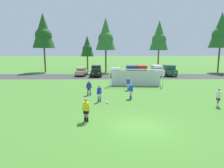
{
  "coord_description": "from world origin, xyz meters",
  "views": [
    {
      "loc": [
        -2.0,
        -12.38,
        4.86
      ],
      "look_at": [
        -1.76,
        7.22,
        1.67
      ],
      "focal_mm": 32.04,
      "sensor_mm": 36.0,
      "label": 1
    }
  ],
  "objects_px": {
    "player_trailing_back": "(99,94)",
    "parked_car_slot_far_left": "(81,71)",
    "soccer_goal": "(136,77)",
    "player_striker_near": "(128,84)",
    "player_midfield_center": "(131,91)",
    "soccer_ball": "(107,103)",
    "player_winger_left": "(218,97)",
    "player_defender_far": "(89,88)",
    "parked_car_slot_center_left": "(116,72)",
    "parked_car_slot_center_right": "(141,71)",
    "parked_car_slot_left": "(96,71)",
    "parked_car_slot_far_right": "(169,70)",
    "referee": "(86,110)",
    "parked_car_slot_center": "(131,71)",
    "parked_car_slot_right": "(157,71)"
  },
  "relations": [
    {
      "from": "player_midfield_center",
      "to": "parked_car_slot_center_right",
      "type": "distance_m",
      "value": 19.22
    },
    {
      "from": "parked_car_slot_center_left",
      "to": "parked_car_slot_center_right",
      "type": "bearing_deg",
      "value": 2.61
    },
    {
      "from": "parked_car_slot_center",
      "to": "parked_car_slot_center_right",
      "type": "height_order",
      "value": "same"
    },
    {
      "from": "soccer_goal",
      "to": "player_striker_near",
      "type": "distance_m",
      "value": 3.33
    },
    {
      "from": "parked_car_slot_left",
      "to": "parked_car_slot_center_left",
      "type": "height_order",
      "value": "parked_car_slot_left"
    },
    {
      "from": "parked_car_slot_right",
      "to": "parked_car_slot_far_right",
      "type": "xyz_separation_m",
      "value": [
        2.6,
        0.49,
        0.0
      ]
    },
    {
      "from": "referee",
      "to": "soccer_goal",
      "type": "bearing_deg",
      "value": 69.78
    },
    {
      "from": "player_striker_near",
      "to": "parked_car_slot_center_right",
      "type": "height_order",
      "value": "parked_car_slot_center_right"
    },
    {
      "from": "referee",
      "to": "parked_car_slot_center_right",
      "type": "bearing_deg",
      "value": 72.92
    },
    {
      "from": "soccer_ball",
      "to": "parked_car_slot_right",
      "type": "bearing_deg",
      "value": 65.73
    },
    {
      "from": "player_striker_near",
      "to": "parked_car_slot_center",
      "type": "distance_m",
      "value": 13.89
    },
    {
      "from": "referee",
      "to": "player_defender_far",
      "type": "relative_size",
      "value": 1.0
    },
    {
      "from": "parked_car_slot_far_right",
      "to": "soccer_goal",
      "type": "bearing_deg",
      "value": -124.22
    },
    {
      "from": "player_trailing_back",
      "to": "parked_car_slot_far_left",
      "type": "height_order",
      "value": "parked_car_slot_far_left"
    },
    {
      "from": "player_winger_left",
      "to": "parked_car_slot_far_right",
      "type": "distance_m",
      "value": 23.14
    },
    {
      "from": "parked_car_slot_far_left",
      "to": "parked_car_slot_center_right",
      "type": "height_order",
      "value": "parked_car_slot_center_right"
    },
    {
      "from": "player_defender_far",
      "to": "parked_car_slot_far_left",
      "type": "height_order",
      "value": "parked_car_slot_far_left"
    },
    {
      "from": "soccer_goal",
      "to": "player_winger_left",
      "type": "bearing_deg",
      "value": -60.87
    },
    {
      "from": "player_midfield_center",
      "to": "parked_car_slot_center_right",
      "type": "bearing_deg",
      "value": 77.9
    },
    {
      "from": "referee",
      "to": "parked_car_slot_center",
      "type": "distance_m",
      "value": 25.92
    },
    {
      "from": "player_striker_near",
      "to": "player_winger_left",
      "type": "xyz_separation_m",
      "value": [
        7.33,
        -7.71,
        0.0
      ]
    },
    {
      "from": "parked_car_slot_center_left",
      "to": "parked_car_slot_center",
      "type": "bearing_deg",
      "value": -2.07
    },
    {
      "from": "soccer_ball",
      "to": "parked_car_slot_far_left",
      "type": "height_order",
      "value": "parked_car_slot_far_left"
    },
    {
      "from": "player_winger_left",
      "to": "parked_car_slot_right",
      "type": "distance_m",
      "value": 22.53
    },
    {
      "from": "soccer_ball",
      "to": "player_midfield_center",
      "type": "height_order",
      "value": "player_midfield_center"
    },
    {
      "from": "player_winger_left",
      "to": "parked_car_slot_left",
      "type": "xyz_separation_m",
      "value": [
        -12.3,
        22.17,
        0.29
      ]
    },
    {
      "from": "player_midfield_center",
      "to": "player_winger_left",
      "type": "xyz_separation_m",
      "value": [
        7.49,
        -3.03,
        0.0
      ]
    },
    {
      "from": "parked_car_slot_left",
      "to": "parked_car_slot_center_left",
      "type": "bearing_deg",
      "value": -8.53
    },
    {
      "from": "player_striker_near",
      "to": "parked_car_slot_far_right",
      "type": "height_order",
      "value": "parked_car_slot_far_right"
    },
    {
      "from": "parked_car_slot_center_right",
      "to": "parked_car_slot_right",
      "type": "xyz_separation_m",
      "value": [
        3.24,
        0.71,
        0.0
      ]
    },
    {
      "from": "parked_car_slot_far_left",
      "to": "player_striker_near",
      "type": "bearing_deg",
      "value": -62.45
    },
    {
      "from": "player_defender_far",
      "to": "parked_car_slot_far_right",
      "type": "height_order",
      "value": "parked_car_slot_far_right"
    },
    {
      "from": "parked_car_slot_center_right",
      "to": "parked_car_slot_right",
      "type": "height_order",
      "value": "same"
    },
    {
      "from": "player_midfield_center",
      "to": "player_defender_far",
      "type": "bearing_deg",
      "value": 157.84
    },
    {
      "from": "player_striker_near",
      "to": "parked_car_slot_center",
      "type": "bearing_deg",
      "value": 82.6
    },
    {
      "from": "parked_car_slot_center_left",
      "to": "parked_car_slot_far_left",
      "type": "bearing_deg",
      "value": 167.19
    },
    {
      "from": "parked_car_slot_center_right",
      "to": "player_trailing_back",
      "type": "bearing_deg",
      "value": -109.86
    },
    {
      "from": "player_trailing_back",
      "to": "parked_car_slot_right",
      "type": "xyz_separation_m",
      "value": [
        10.47,
        20.72,
        0.29
      ]
    },
    {
      "from": "player_winger_left",
      "to": "parked_car_slot_center_right",
      "type": "bearing_deg",
      "value": 99.0
    },
    {
      "from": "parked_car_slot_left",
      "to": "player_striker_near",
      "type": "bearing_deg",
      "value": -71.03
    },
    {
      "from": "player_striker_near",
      "to": "player_midfield_center",
      "type": "relative_size",
      "value": 1.0
    },
    {
      "from": "player_striker_near",
      "to": "parked_car_slot_left",
      "type": "relative_size",
      "value": 0.35
    },
    {
      "from": "player_defender_far",
      "to": "parked_car_slot_center_left",
      "type": "height_order",
      "value": "parked_car_slot_center_left"
    },
    {
      "from": "player_midfield_center",
      "to": "parked_car_slot_far_right",
      "type": "height_order",
      "value": "parked_car_slot_far_right"
    },
    {
      "from": "soccer_ball",
      "to": "player_striker_near",
      "type": "xyz_separation_m",
      "value": [
        2.58,
        6.67,
        0.71
      ]
    },
    {
      "from": "player_striker_near",
      "to": "player_midfield_center",
      "type": "xyz_separation_m",
      "value": [
        -0.16,
        -4.69,
        0.0
      ]
    },
    {
      "from": "player_striker_near",
      "to": "player_midfield_center",
      "type": "distance_m",
      "value": 4.69
    },
    {
      "from": "parked_car_slot_left",
      "to": "parked_car_slot_far_right",
      "type": "relative_size",
      "value": 1.0
    },
    {
      "from": "player_defender_far",
      "to": "referee",
      "type": "bearing_deg",
      "value": -85.53
    },
    {
      "from": "parked_car_slot_far_left",
      "to": "parked_car_slot_center_left",
      "type": "relative_size",
      "value": 1.02
    }
  ]
}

